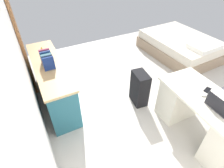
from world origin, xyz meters
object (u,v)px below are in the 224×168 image
object	(u,v)px
bed	(180,46)
desk	(202,118)
figurine_small	(42,49)
credenza	(53,82)
computer_mouse	(204,95)
cell_phone_by_mouse	(207,90)
laptop	(219,106)
suitcase_black	(140,88)

from	to	relation	value
bed	desk	bearing A→B (deg)	142.35
desk	bed	world-z (taller)	desk
desk	figurine_small	world-z (taller)	figurine_small
credenza	computer_mouse	size ratio (longest dim) A/B	18.00
bed	computer_mouse	bearing A→B (deg)	140.72
computer_mouse	cell_phone_by_mouse	distance (m)	0.15
laptop	figurine_small	world-z (taller)	laptop
credenza	cell_phone_by_mouse	bearing A→B (deg)	-131.71
credenza	suitcase_black	xyz separation A→B (m)	(-0.79, -1.36, -0.08)
bed	figurine_small	world-z (taller)	figurine_small
laptop	cell_phone_by_mouse	size ratio (longest dim) A/B	2.35
credenza	bed	distance (m)	3.34
desk	figurine_small	xyz separation A→B (m)	(2.27, 1.75, 0.46)
laptop	figurine_small	size ratio (longest dim) A/B	2.91
cell_phone_by_mouse	desk	bearing A→B (deg)	124.74
suitcase_black	figurine_small	size ratio (longest dim) A/B	5.79
desk	cell_phone_by_mouse	size ratio (longest dim) A/B	10.80
bed	suitcase_black	distance (m)	2.22
suitcase_black	figurine_small	world-z (taller)	figurine_small
suitcase_black	cell_phone_by_mouse	distance (m)	1.10
bed	cell_phone_by_mouse	world-z (taller)	cell_phone_by_mouse
suitcase_black	cell_phone_by_mouse	xyz separation A→B (m)	(-0.88, -0.51, 0.43)
credenza	computer_mouse	xyz separation A→B (m)	(-1.73, -1.74, 0.36)
suitcase_black	computer_mouse	distance (m)	1.10
computer_mouse	bed	bearing A→B (deg)	-36.67
bed	computer_mouse	size ratio (longest dim) A/B	19.40
cell_phone_by_mouse	figurine_small	distance (m)	2.82
desk	figurine_small	bearing A→B (deg)	37.55
cell_phone_by_mouse	credenza	bearing A→B (deg)	30.44
bed	suitcase_black	world-z (taller)	suitcase_black
laptop	bed	bearing A→B (deg)	-36.74
credenza	suitcase_black	bearing A→B (deg)	-120.17
suitcase_black	cell_phone_by_mouse	world-z (taller)	cell_phone_by_mouse
computer_mouse	credenza	bearing A→B (deg)	47.81
cell_phone_by_mouse	figurine_small	xyz separation A→B (m)	(2.11, 1.87, 0.10)
desk	laptop	bearing A→B (deg)	157.84
desk	laptop	xyz separation A→B (m)	(-0.15, 0.06, 0.41)
suitcase_black	credenza	bearing A→B (deg)	67.53
cell_phone_by_mouse	figurine_small	size ratio (longest dim) A/B	1.24
computer_mouse	cell_phone_by_mouse	bearing A→B (deg)	-64.19
bed	figurine_small	distance (m)	3.39
computer_mouse	suitcase_black	bearing A→B (deg)	24.65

